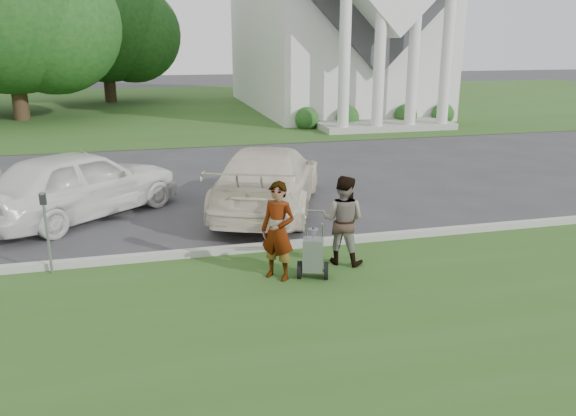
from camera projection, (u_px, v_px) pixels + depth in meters
name	position (u px, v px, depth m)	size (l,w,h in m)	color
ground	(252.00, 263.00, 10.41)	(120.00, 120.00, 0.00)	#333335
grass_strip	(292.00, 344.00, 7.62)	(80.00, 7.00, 0.01)	#2F4F1B
church_lawn	(175.00, 105.00, 35.51)	(80.00, 30.00, 0.01)	#2F4F1B
curb	(247.00, 249.00, 10.90)	(80.00, 0.18, 0.15)	#9E9E93
church	(331.00, 4.00, 32.27)	(9.19, 19.00, 24.10)	white
tree_left	(8.00, 16.00, 27.53)	(10.63, 8.40, 9.71)	#332316
tree_back	(104.00, 28.00, 36.00)	(9.61, 7.60, 8.89)	#332316
striping_cart	(313.00, 256.00, 9.61)	(0.75, 1.13, 0.98)	black
person_left	(278.00, 232.00, 9.48)	(0.62, 0.41, 1.71)	#999999
person_right	(343.00, 221.00, 10.16)	(0.80, 0.62, 1.65)	#999999
parking_meter_near	(46.00, 223.00, 9.65)	(0.11, 0.10, 1.49)	gray
car_b	(80.00, 183.00, 12.89)	(1.91, 4.74, 1.62)	white
car_c	(268.00, 178.00, 13.46)	(2.18, 5.36, 1.56)	silver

